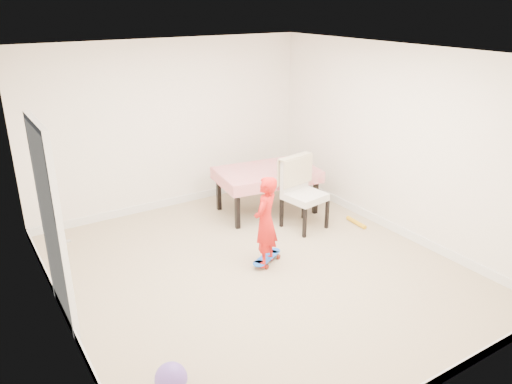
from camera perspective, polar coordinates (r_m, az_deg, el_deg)
ground at (r=6.24m, az=0.21°, el=-8.90°), size 5.00×5.00×0.00m
ceiling at (r=5.42m, az=0.25°, el=15.38°), size 4.50×5.00×0.04m
wall_back at (r=7.82m, az=-9.71°, el=7.42°), size 4.50×0.04×2.60m
wall_front at (r=4.01m, az=19.87°, el=-7.45°), size 4.50×0.04×2.60m
wall_left at (r=4.94m, az=-22.11°, el=-2.22°), size 0.04×5.00×2.60m
wall_right at (r=7.10m, az=15.65°, el=5.51°), size 0.04×5.00×2.60m
door at (r=5.33m, az=-22.28°, el=-3.81°), size 0.11×0.94×2.11m
baseboard_back at (r=8.21m, az=-9.20°, el=-0.99°), size 4.50×0.02×0.12m
baseboard_left at (r=5.53m, az=-20.40°, el=-14.12°), size 0.02×5.00×0.12m
baseboard_right at (r=7.52m, az=14.77°, el=-3.59°), size 0.02×5.00×0.12m
dining_table at (r=7.73m, az=1.23°, el=0.17°), size 1.60×1.13×0.70m
dining_chair at (r=7.15m, az=5.62°, el=-0.24°), size 0.66×0.72×1.04m
skateboard at (r=6.39m, az=1.25°, el=-7.70°), size 0.57×0.42×0.08m
child at (r=6.07m, az=1.09°, el=-3.70°), size 0.50×0.46×1.15m
balloon at (r=4.56m, az=-9.68°, el=-20.29°), size 0.28×0.28×0.28m
foam_toy at (r=7.55m, az=11.38°, el=-3.43°), size 0.08×0.40×0.06m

